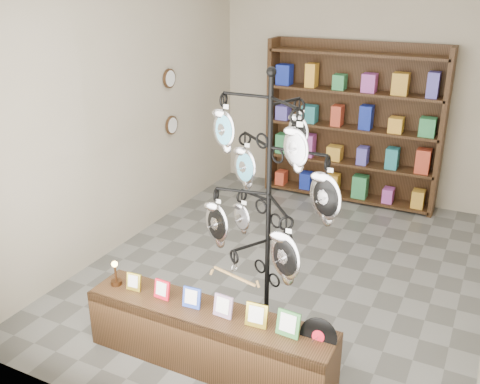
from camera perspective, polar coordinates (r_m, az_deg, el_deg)
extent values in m
plane|color=slate|center=(5.94, 5.08, -8.17)|extent=(5.00, 5.00, 0.00)
plane|color=#B7AA93|center=(7.68, 12.52, 10.35)|extent=(4.00, 0.00, 4.00)
plane|color=#B7AA93|center=(3.29, -10.50, -4.95)|extent=(4.00, 0.00, 4.00)
plane|color=#B7AA93|center=(6.32, -11.69, 8.00)|extent=(0.00, 5.00, 5.00)
cylinder|color=black|center=(4.91, 2.76, -15.09)|extent=(0.62, 0.62, 0.03)
cylinder|color=black|center=(4.32, 3.03, -2.93)|extent=(0.05, 0.05, 2.31)
sphere|color=black|center=(3.98, 3.37, 12.68)|extent=(0.08, 0.08, 0.08)
ellipsoid|color=silver|center=(4.68, 4.98, -6.84)|extent=(0.13, 0.08, 0.24)
cube|color=tan|center=(4.35, -0.61, -8.96)|extent=(0.43, 0.13, 0.04)
cube|color=black|center=(4.49, -3.41, -15.28)|extent=(2.09, 0.43, 0.51)
cube|color=gold|center=(4.65, -11.26, -9.38)|extent=(0.13, 0.05, 0.15)
cube|color=red|center=(4.49, -8.32, -10.25)|extent=(0.14, 0.05, 0.16)
cube|color=#263FA5|center=(4.36, -5.17, -11.15)|extent=(0.15, 0.05, 0.17)
cube|color=#E54C33|center=(4.23, -1.80, -12.07)|extent=(0.16, 0.06, 0.18)
cube|color=gold|center=(4.13, 1.78, -13.00)|extent=(0.17, 0.06, 0.19)
cube|color=#337233|center=(4.04, 5.17, -13.82)|extent=(0.18, 0.06, 0.20)
cylinder|color=black|center=(4.07, 8.35, -14.98)|extent=(0.28, 0.07, 0.28)
cylinder|color=red|center=(4.06, 8.34, -15.00)|extent=(0.09, 0.03, 0.09)
cylinder|color=#402512|center=(4.78, -13.05, -9.38)|extent=(0.09, 0.09, 0.04)
cylinder|color=#402512|center=(4.74, -13.13, -8.49)|extent=(0.02, 0.02, 0.13)
sphere|color=#FFBF59|center=(4.69, -13.23, -7.49)|extent=(0.05, 0.05, 0.05)
cube|color=black|center=(7.71, 12.16, 7.36)|extent=(2.40, 0.04, 2.20)
cube|color=black|center=(7.93, 3.54, 8.20)|extent=(0.06, 0.36, 2.20)
cube|color=black|center=(7.36, 20.74, 5.76)|extent=(0.06, 0.36, 2.20)
cube|color=black|center=(7.88, 11.26, -0.29)|extent=(2.36, 0.36, 0.04)
cube|color=black|center=(7.71, 11.53, 3.16)|extent=(2.36, 0.36, 0.03)
cube|color=black|center=(7.57, 11.81, 6.74)|extent=(2.36, 0.36, 0.04)
cube|color=black|center=(7.46, 12.11, 10.45)|extent=(2.36, 0.36, 0.04)
cube|color=black|center=(7.38, 12.42, 14.25)|extent=(2.36, 0.36, 0.04)
cylinder|color=black|center=(6.88, -7.55, 11.92)|extent=(0.03, 0.24, 0.24)
cylinder|color=black|center=(7.00, -7.31, 7.08)|extent=(0.03, 0.24, 0.24)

